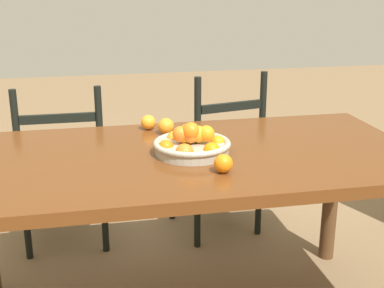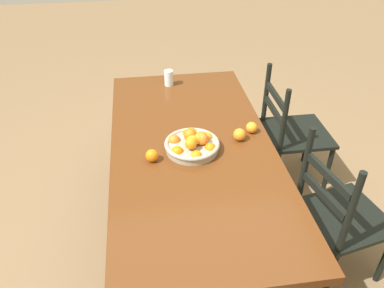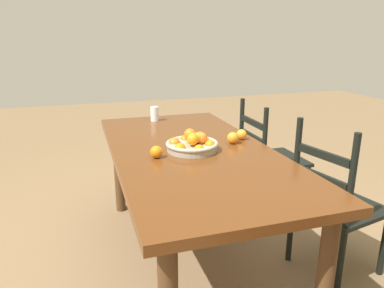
% 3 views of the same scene
% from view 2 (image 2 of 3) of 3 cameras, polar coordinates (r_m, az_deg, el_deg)
% --- Properties ---
extents(ground_plane, '(12.00, 12.00, 0.00)m').
position_cam_2_polar(ground_plane, '(2.73, 0.05, -13.43)').
color(ground_plane, olive).
extents(dining_table, '(1.90, 0.92, 0.76)m').
position_cam_2_polar(dining_table, '(2.27, 0.06, -2.11)').
color(dining_table, '#5A2F13').
rests_on(dining_table, ground).
extents(chair_near_window, '(0.46, 0.46, 0.92)m').
position_cam_2_polar(chair_near_window, '(3.00, 14.33, 1.53)').
color(chair_near_window, black).
rests_on(chair_near_window, ground).
extents(chair_by_cabinet, '(0.52, 0.52, 0.95)m').
position_cam_2_polar(chair_by_cabinet, '(2.40, 20.68, -9.95)').
color(chair_by_cabinet, black).
rests_on(chair_by_cabinet, ground).
extents(fruit_bowl, '(0.31, 0.31, 0.13)m').
position_cam_2_polar(fruit_bowl, '(2.16, 0.07, 0.09)').
color(fruit_bowl, '#A49D8C').
rests_on(fruit_bowl, dining_table).
extents(orange_loose_0, '(0.07, 0.07, 0.07)m').
position_cam_2_polar(orange_loose_0, '(2.26, 6.97, 1.38)').
color(orange_loose_0, orange).
rests_on(orange_loose_0, dining_table).
extents(orange_loose_1, '(0.07, 0.07, 0.07)m').
position_cam_2_polar(orange_loose_1, '(2.34, 8.72, 2.40)').
color(orange_loose_1, orange).
rests_on(orange_loose_1, dining_table).
extents(orange_loose_2, '(0.07, 0.07, 0.07)m').
position_cam_2_polar(orange_loose_2, '(2.09, -5.88, -1.70)').
color(orange_loose_2, orange).
rests_on(orange_loose_2, dining_table).
extents(drinking_glass, '(0.06, 0.06, 0.11)m').
position_cam_2_polar(drinking_glass, '(2.85, -3.42, 9.63)').
color(drinking_glass, silver).
rests_on(drinking_glass, dining_table).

